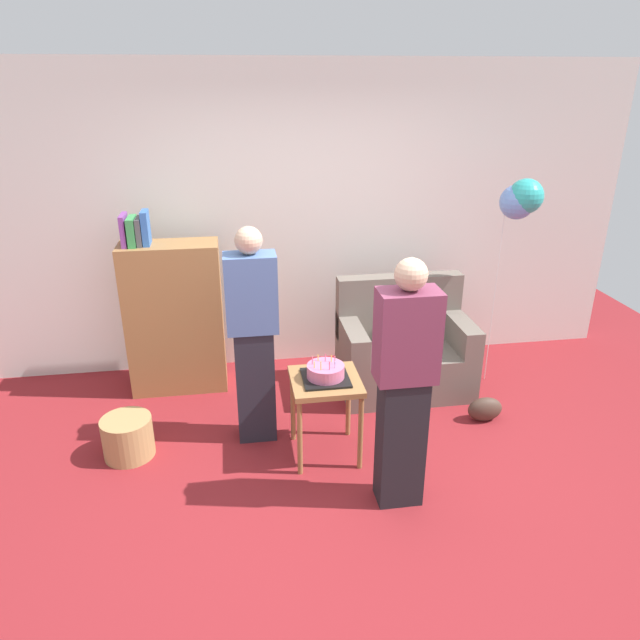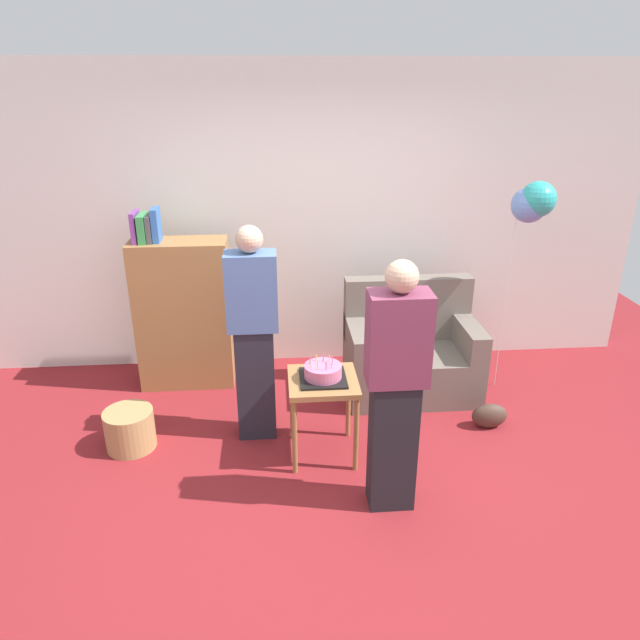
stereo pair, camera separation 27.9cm
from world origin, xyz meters
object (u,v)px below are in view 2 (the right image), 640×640
birthday_cake (323,373)px  couch (410,354)px  side_table (323,391)px  bookshelf (183,312)px  handbag (489,416)px  balloon_bunch (534,202)px  person_blowing_candles (254,334)px  wicker_basket (130,429)px  person_holding_cake (396,389)px

birthday_cake → couch: bearing=46.8°
side_table → birthday_cake: bearing=-165.9°
bookshelf → handbag: bookshelf is taller
couch → side_table: size_ratio=1.80×
handbag → balloon_bunch: (0.38, 0.58, 1.55)m
person_blowing_candles → wicker_basket: size_ratio=4.53×
side_table → wicker_basket: bearing=172.2°
couch → bookshelf: 1.99m
person_holding_cake → couch: bearing=-76.9°
wicker_basket → handbag: size_ratio=1.29×
person_blowing_candles → wicker_basket: bearing=176.3°
person_blowing_candles → couch: bearing=13.6°
couch → bookshelf: size_ratio=0.70×
person_blowing_candles → handbag: person_blowing_candles is taller
couch → person_blowing_candles: size_ratio=0.67×
person_holding_cake → birthday_cake: bearing=-25.3°
handbag → balloon_bunch: 1.69m
birthday_cake → balloon_bunch: (1.71, 0.82, 0.98)m
side_table → person_blowing_candles: person_blowing_candles is taller
bookshelf → handbag: size_ratio=5.62×
birthday_cake → person_blowing_candles: (-0.48, 0.30, 0.17)m
birthday_cake → balloon_bunch: size_ratio=0.18×
person_blowing_candles → person_holding_cake: size_ratio=1.00×
couch → balloon_bunch: balloon_bunch is taller
side_table → person_blowing_candles: (-0.48, 0.30, 0.32)m
birthday_cake → person_holding_cake: 0.70m
couch → side_table: 1.23m
person_holding_cake → handbag: (0.94, 0.80, -0.73)m
bookshelf → balloon_bunch: bearing=-7.5°
person_blowing_candles → handbag: size_ratio=5.82×
side_table → balloon_bunch: balloon_bunch is taller
couch → balloon_bunch: (0.87, -0.07, 1.30)m
birthday_cake → balloon_bunch: balloon_bunch is taller
side_table → wicker_basket: size_ratio=1.70×
person_holding_cake → wicker_basket: size_ratio=4.53×
couch → handbag: couch is taller
couch → wicker_basket: size_ratio=3.06×
balloon_bunch → couch: bearing=175.3°
couch → side_table: bearing=-133.2°
bookshelf → person_blowing_candles: person_blowing_candles is taller
person_holding_cake → wicker_basket: bearing=7.4°
bookshelf → side_table: bearing=-47.0°
birthday_cake → handbag: 1.46m
bookshelf → side_table: (1.11, -1.19, -0.15)m
bookshelf → birthday_cake: (1.11, -1.19, -0.01)m
birthday_cake → wicker_basket: 1.51m
person_blowing_candles → wicker_basket: (-0.93, -0.11, -0.68)m
side_table → birthday_cake: (-0.00, -0.00, 0.14)m
side_table → wicker_basket: (-1.41, 0.19, -0.37)m
couch → wicker_basket: bearing=-162.8°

